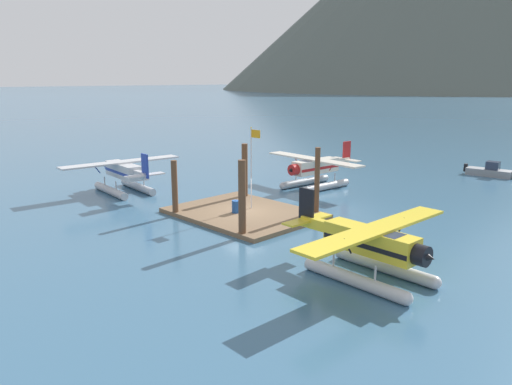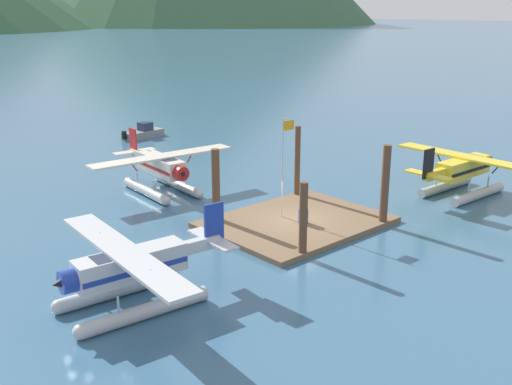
{
  "view_description": "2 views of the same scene",
  "coord_description": "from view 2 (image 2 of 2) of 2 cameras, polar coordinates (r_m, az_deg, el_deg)",
  "views": [
    {
      "loc": [
        24.79,
        -23.05,
        9.58
      ],
      "look_at": [
        -0.31,
        1.52,
        1.37
      ],
      "focal_mm": 34.31,
      "sensor_mm": 36.0,
      "label": 1
    },
    {
      "loc": [
        -24.03,
        -23.07,
        12.23
      ],
      "look_at": [
        -2.35,
        0.94,
        2.26
      ],
      "focal_mm": 41.97,
      "sensor_mm": 36.0,
      "label": 2
    }
  ],
  "objects": [
    {
      "name": "flagpole",
      "position": [
        34.89,
        2.69,
        3.47
      ],
      "size": [
        0.95,
        0.1,
        5.94
      ],
      "color": "silver",
      "rests_on": "dock_platform"
    },
    {
      "name": "seaplane_yellow_stbd_aft",
      "position": [
        42.96,
        19.13,
        1.81
      ],
      "size": [
        7.98,
        10.44,
        3.84
      ],
      "color": "#B7BABF",
      "rests_on": "ground"
    },
    {
      "name": "piling_far_left",
      "position": [
        34.91,
        -3.84,
        0.52
      ],
      "size": [
        0.48,
        0.48,
        4.54
      ],
      "primitive_type": "cylinder",
      "color": "brown",
      "rests_on": "ground"
    },
    {
      "name": "seaplane_silver_port_aft",
      "position": [
        25.93,
        -11.85,
        -7.51
      ],
      "size": [
        7.96,
        10.49,
        3.84
      ],
      "color": "#B7BABF",
      "rests_on": "ground"
    },
    {
      "name": "piling_far_right",
      "position": [
        39.71,
        3.96,
        2.85
      ],
      "size": [
        0.37,
        0.37,
        4.92
      ],
      "primitive_type": "cylinder",
      "color": "brown",
      "rests_on": "ground"
    },
    {
      "name": "piling_near_right",
      "position": [
        35.27,
        12.19,
        0.6
      ],
      "size": [
        0.47,
        0.47,
        4.85
      ],
      "primitive_type": "cylinder",
      "color": "brown",
      "rests_on": "ground"
    },
    {
      "name": "piling_near_left",
      "position": [
        30.23,
        4.52,
        -2.68
      ],
      "size": [
        0.42,
        0.42,
        4.02
      ],
      "primitive_type": "cylinder",
      "color": "brown",
      "rests_on": "ground"
    },
    {
      "name": "fuel_drum",
      "position": [
        34.73,
        4.52,
        -2.24
      ],
      "size": [
        0.62,
        0.62,
        0.88
      ],
      "color": "#1E4C99",
      "rests_on": "dock_platform"
    },
    {
      "name": "ground_plane",
      "position": [
        35.49,
        3.84,
        -3.07
      ],
      "size": [
        1200.0,
        1200.0,
        0.0
      ],
      "primitive_type": "plane",
      "color": "#38607F"
    },
    {
      "name": "seaplane_cream_bow_left",
      "position": [
        41.68,
        -9.01,
        2.11
      ],
      "size": [
        10.48,
        7.97,
        3.84
      ],
      "color": "#B7BABF",
      "rests_on": "ground"
    },
    {
      "name": "dock_platform",
      "position": [
        35.43,
        3.85,
        -2.84
      ],
      "size": [
        10.05,
        7.73,
        0.3
      ],
      "primitive_type": "cube",
      "color": "brown",
      "rests_on": "ground"
    },
    {
      "name": "boat_grey_open_north",
      "position": [
        60.45,
        -10.6,
        5.64
      ],
      "size": [
        4.88,
        2.0,
        1.5
      ],
      "color": "gray",
      "rests_on": "ground"
    }
  ]
}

